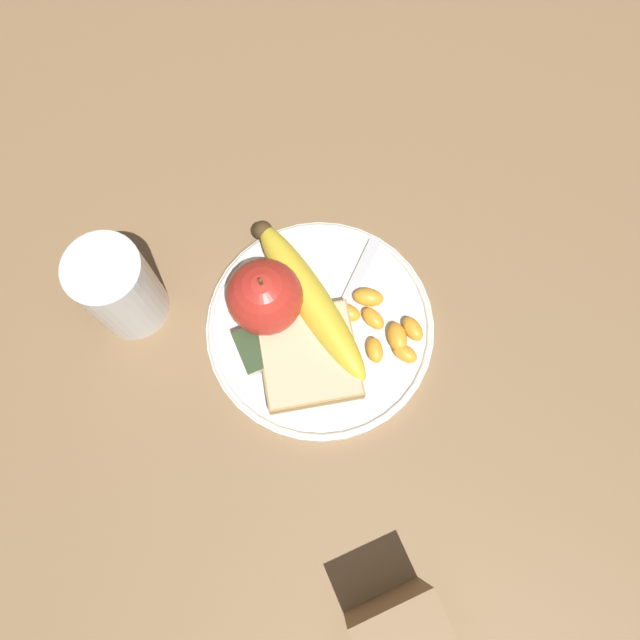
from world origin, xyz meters
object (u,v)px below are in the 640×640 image
Objects in this scene: jam_packet at (256,345)px; apple at (265,297)px; banana at (307,299)px; fork at (334,328)px; bread_slice at (309,356)px; juice_glass at (120,290)px; plate at (320,327)px.

apple is at bearing 143.41° from jam_packet.
banana is 1.36× the size of fork.
bread_slice is at bearing 53.87° from jam_packet.
jam_packet is at bearing 46.25° from juice_glass.
plate is 0.20m from juice_glass.
banana is 4.36× the size of jam_packet.
apple is at bearing 63.60° from juice_glass.
juice_glass reaches higher than apple.
fork is (0.01, 0.01, 0.01)m from plate.
apple is 0.05m from jam_packet.
plate is at bearing 59.11° from juice_glass.
apple is 0.42× the size of banana.
bread_slice is 2.57× the size of jam_packet.
jam_packet reaches higher than fork.
apple is 0.58× the size of fork.
juice_glass is at bearing -116.40° from apple.
juice_glass is 2.41× the size of jam_packet.
banana reaches higher than jam_packet.
apple reaches higher than bread_slice.
juice_glass is 0.19m from bread_slice.
bread_slice is at bearing 15.31° from apple.
banana is 0.06m from bread_slice.
fork is (0.03, 0.01, -0.02)m from banana.
bread_slice is at bearing -41.25° from plate.
fork is (-0.02, 0.04, -0.01)m from bread_slice.
juice_glass is 0.75× the size of fork.
bread_slice is at bearing 48.36° from juice_glass.
juice_glass is (-0.10, -0.17, 0.04)m from plate.
fork is (0.05, 0.05, -0.04)m from apple.
jam_packet is (-0.01, -0.08, 0.01)m from fork.
apple is (-0.04, -0.04, 0.04)m from plate.
juice_glass is 1.31× the size of apple.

